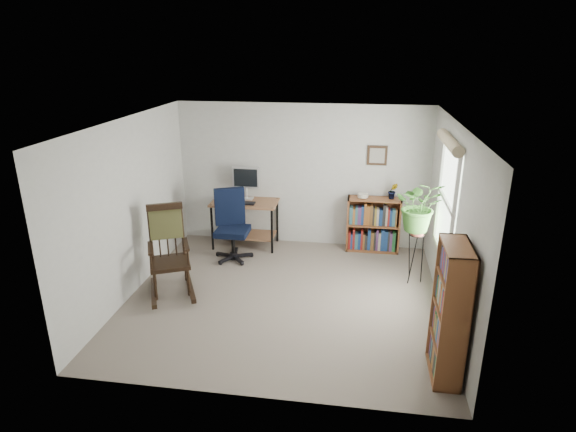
% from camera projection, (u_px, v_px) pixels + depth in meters
% --- Properties ---
extents(floor, '(4.20, 4.00, 0.00)m').
position_uv_depth(floor, '(284.00, 297.00, 6.62)').
color(floor, gray).
rests_on(floor, ground).
extents(ceiling, '(4.20, 4.00, 0.00)m').
position_uv_depth(ceiling, '(283.00, 122.00, 5.81)').
color(ceiling, silver).
rests_on(ceiling, ground).
extents(wall_back, '(4.20, 0.00, 2.40)m').
position_uv_depth(wall_back, '(302.00, 176.00, 8.08)').
color(wall_back, beige).
rests_on(wall_back, ground).
extents(wall_front, '(4.20, 0.00, 2.40)m').
position_uv_depth(wall_front, '(248.00, 289.00, 4.36)').
color(wall_front, beige).
rests_on(wall_front, ground).
extents(wall_left, '(0.00, 4.00, 2.40)m').
position_uv_depth(wall_left, '(131.00, 208.00, 6.51)').
color(wall_left, beige).
rests_on(wall_left, ground).
extents(wall_right, '(0.00, 4.00, 2.40)m').
position_uv_depth(wall_right, '(451.00, 224.00, 5.92)').
color(wall_right, beige).
rests_on(wall_right, ground).
extents(window, '(0.12, 1.20, 1.50)m').
position_uv_depth(window, '(446.00, 201.00, 6.14)').
color(window, white).
rests_on(window, wall_right).
extents(desk, '(1.11, 0.61, 0.80)m').
position_uv_depth(desk, '(245.00, 224.00, 8.20)').
color(desk, '#90603F').
rests_on(desk, floor).
extents(monitor, '(0.46, 0.16, 0.56)m').
position_uv_depth(monitor, '(246.00, 183.00, 8.10)').
color(monitor, silver).
rests_on(monitor, desk).
extents(keyboard, '(0.40, 0.15, 0.02)m').
position_uv_depth(keyboard, '(243.00, 203.00, 7.95)').
color(keyboard, black).
rests_on(keyboard, desk).
extents(office_chair, '(0.82, 0.82, 1.15)m').
position_uv_depth(office_chair, '(232.00, 226.00, 7.61)').
color(office_chair, black).
rests_on(office_chair, floor).
extents(rocking_chair, '(1.06, 1.27, 1.27)m').
position_uv_depth(rocking_chair, '(169.00, 251.00, 6.53)').
color(rocking_chair, black).
rests_on(rocking_chair, floor).
extents(low_bookshelf, '(0.87, 0.29, 0.92)m').
position_uv_depth(low_bookshelf, '(373.00, 225.00, 7.99)').
color(low_bookshelf, brown).
rests_on(low_bookshelf, floor).
extents(tall_bookshelf, '(0.28, 0.64, 1.47)m').
position_uv_depth(tall_bookshelf, '(450.00, 313.00, 4.85)').
color(tall_bookshelf, brown).
rests_on(tall_bookshelf, floor).
extents(plant_stand, '(0.31, 0.31, 0.86)m').
position_uv_depth(plant_stand, '(415.00, 254.00, 6.94)').
color(plant_stand, black).
rests_on(plant_stand, floor).
extents(spider_plant, '(1.69, 1.88, 1.46)m').
position_uv_depth(spider_plant, '(422.00, 181.00, 6.56)').
color(spider_plant, '#2F5F21').
rests_on(spider_plant, plant_stand).
extents(potted_plant_small, '(0.13, 0.24, 0.11)m').
position_uv_depth(potted_plant_small, '(392.00, 196.00, 7.79)').
color(potted_plant_small, '#2F5F21').
rests_on(potted_plant_small, low_bookshelf).
extents(framed_picture, '(0.32, 0.04, 0.32)m').
position_uv_depth(framed_picture, '(377.00, 156.00, 7.74)').
color(framed_picture, black).
rests_on(framed_picture, wall_back).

